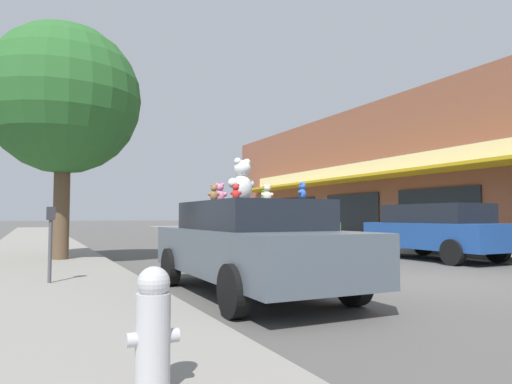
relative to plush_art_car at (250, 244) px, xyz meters
name	(u,v)px	position (x,y,z in m)	size (l,w,h in m)	color
ground_plane	(424,282)	(3.56, -0.19, -0.80)	(260.00, 260.00, 0.00)	#514F4C
sidewalk_near	(50,309)	(-2.93, -0.19, -0.73)	(3.16, 90.00, 0.14)	gray
storefront_row	(479,175)	(17.72, 9.54, 2.61)	(14.02, 33.01, 6.84)	brown
plush_art_car	(250,244)	(0.00, 0.00, 0.00)	(2.04, 4.75, 1.49)	#4C5660
teddy_bear_giant	(242,181)	(-0.06, 0.18, 1.03)	(0.54, 0.37, 0.72)	white
teddy_bear_red	(236,192)	(-0.51, -0.58, 0.80)	(0.17, 0.15, 0.23)	red
teddy_bear_pink	(220,193)	(-0.21, 0.80, 0.85)	(0.26, 0.20, 0.35)	pink
teddy_bear_cream	(267,193)	(0.37, 0.11, 0.83)	(0.22, 0.18, 0.29)	beige
teddy_bear_blue	(302,191)	(0.32, -1.07, 0.81)	(0.18, 0.15, 0.25)	blue
teddy_bear_brown	(214,193)	(-0.58, 0.13, 0.81)	(0.20, 0.13, 0.27)	olive
teddy_bear_green	(264,197)	(0.54, 0.57, 0.79)	(0.15, 0.15, 0.22)	green
parked_car_far_center	(436,230)	(7.29, 2.90, 0.06)	(1.93, 4.24, 1.60)	#1E4793
parked_car_far_right	(293,227)	(7.29, 10.90, -0.02)	(2.09, 4.41, 1.45)	#336B3D
street_tree	(64,99)	(-2.49, 6.25, 3.53)	(3.96, 3.96, 6.19)	brown
fire_hydrant	(153,329)	(-2.45, -3.72, -0.27)	(0.33, 0.22, 0.79)	#B2B2B7
parking_meter	(50,234)	(-2.88, 1.77, 0.15)	(0.14, 0.10, 1.27)	#4C4C51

